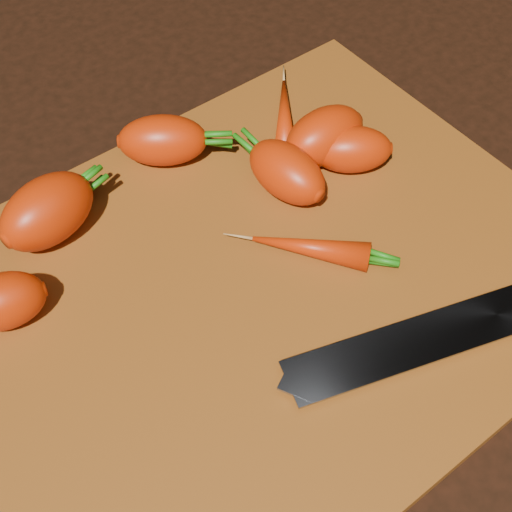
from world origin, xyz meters
TOP-DOWN VIEW (x-y plane):
  - ground at (0.00, 0.00)m, footprint 2.00×2.00m
  - cutting_board at (0.00, 0.00)m, footprint 0.50×0.40m
  - carrot_0 at (-0.11, 0.14)m, footprint 0.09×0.07m
  - carrot_1 at (-0.18, 0.09)m, footprint 0.07×0.06m
  - carrot_2 at (0.01, 0.16)m, footprint 0.09×0.08m
  - carrot_3 at (0.07, 0.06)m, footprint 0.05×0.08m
  - carrot_4 at (0.13, 0.08)m, footprint 0.08×0.05m
  - carrot_5 at (0.14, 0.05)m, footprint 0.08×0.08m
  - carrot_6 at (0.13, 0.13)m, footprint 0.08×0.09m
  - carrot_7 at (0.04, -0.01)m, footprint 0.08×0.09m
  - knife at (0.07, -0.13)m, footprint 0.34×0.13m

SIDE VIEW (x-z plane):
  - ground at x=0.00m, z-range -0.01..0.00m
  - cutting_board at x=0.00m, z-range 0.00..0.01m
  - knife at x=0.07m, z-range 0.01..0.03m
  - carrot_6 at x=0.13m, z-range 0.01..0.03m
  - carrot_7 at x=0.04m, z-range 0.01..0.04m
  - carrot_5 at x=0.14m, z-range 0.01..0.05m
  - carrot_1 at x=-0.18m, z-range 0.01..0.06m
  - carrot_2 at x=0.01m, z-range 0.01..0.06m
  - carrot_3 at x=0.07m, z-range 0.01..0.06m
  - carrot_4 at x=0.13m, z-range 0.01..0.06m
  - carrot_0 at x=-0.11m, z-range 0.01..0.07m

